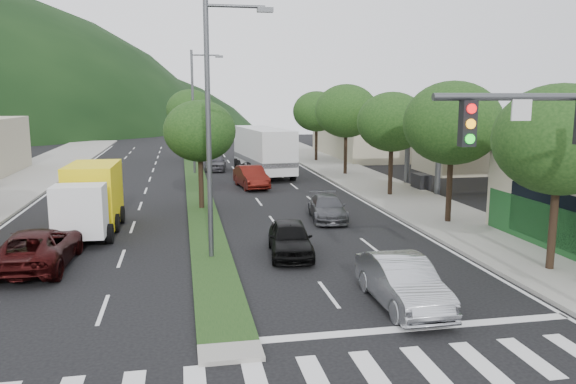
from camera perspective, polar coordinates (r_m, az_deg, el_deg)
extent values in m
plane|color=black|center=(14.95, -6.03, -15.35)|extent=(160.00, 160.00, 0.00)
cube|color=gray|center=(41.30, 8.46, 0.87)|extent=(5.00, 90.00, 0.15)
cube|color=#173212|center=(41.99, -9.27, 0.97)|extent=(1.60, 56.00, 0.12)
cylinder|color=#47494C|center=(14.80, 25.22, 8.73)|extent=(6.00, 0.18, 0.18)
cube|color=black|center=(13.51, 17.79, 6.64)|extent=(0.35, 0.25, 1.05)
cube|color=silver|center=(40.80, 18.77, 7.31)|extent=(12.00, 8.00, 0.50)
cube|color=yellow|center=(40.81, 18.75, 6.82)|extent=(12.20, 8.20, 0.50)
cylinder|color=#47494C|center=(36.92, 15.03, 3.09)|extent=(0.36, 0.36, 4.60)
cylinder|color=#47494C|center=(41.03, 25.16, 3.14)|extent=(0.36, 0.36, 4.60)
cylinder|color=#47494C|center=(41.45, 12.04, 3.90)|extent=(0.36, 0.36, 4.60)
cylinder|color=#47494C|center=(45.15, 21.46, 3.90)|extent=(0.36, 0.36, 4.60)
cube|color=black|center=(39.39, 13.35, 0.99)|extent=(0.80, 1.60, 1.10)
cube|color=black|center=(43.27, 23.07, 1.23)|extent=(0.80, 1.60, 1.10)
cube|color=#B2A98D|center=(61.18, 8.88, 6.06)|extent=(10.00, 16.00, 5.20)
cylinder|color=black|center=(22.26, 25.35, -2.52)|extent=(0.28, 0.28, 3.64)
ellipsoid|color=black|center=(21.88, 25.89, 4.83)|extent=(4.60, 4.60, 3.91)
cylinder|color=black|center=(28.96, 16.08, 0.83)|extent=(0.28, 0.28, 3.81)
ellipsoid|color=black|center=(28.68, 16.36, 6.75)|extent=(4.80, 4.80, 4.08)
cylinder|color=black|center=(36.22, 10.38, 2.58)|extent=(0.28, 0.28, 3.58)
ellipsoid|color=black|center=(35.99, 10.52, 7.03)|extent=(4.40, 4.40, 3.74)
cylinder|color=black|center=(45.62, 5.86, 4.32)|extent=(0.28, 0.28, 3.92)
ellipsoid|color=black|center=(45.44, 5.93, 8.19)|extent=(5.00, 5.00, 4.25)
cylinder|color=black|center=(55.25, 2.89, 5.17)|extent=(0.28, 0.28, 3.70)
ellipsoid|color=black|center=(55.10, 2.91, 8.18)|extent=(4.60, 4.60, 3.91)
cylinder|color=black|center=(31.85, -8.84, 1.41)|extent=(0.28, 0.28, 3.36)
ellipsoid|color=black|center=(31.58, -8.96, 6.15)|extent=(4.00, 4.00, 3.40)
cylinder|color=black|center=(57.68, -9.79, 5.25)|extent=(0.28, 0.28, 3.81)
ellipsoid|color=black|center=(57.54, -9.88, 8.23)|extent=(4.80, 4.80, 4.08)
cylinder|color=#47494C|center=(21.58, -8.08, 6.09)|extent=(0.20, 0.20, 10.00)
cylinder|color=#47494C|center=(21.87, -5.35, 18.28)|extent=(2.20, 0.12, 0.12)
cube|color=#47494C|center=(21.99, -2.34, 18.00)|extent=(0.60, 0.25, 0.18)
cylinder|color=#47494C|center=(46.54, -9.62, 7.91)|extent=(0.20, 0.20, 10.00)
cylinder|color=#47494C|center=(46.68, -8.39, 13.60)|extent=(2.20, 0.12, 0.12)
cube|color=#47494C|center=(46.73, -7.01, 13.50)|extent=(0.60, 0.25, 0.18)
imported|color=#A6A8AD|center=(17.59, 11.53, -8.95)|extent=(1.61, 4.56, 1.50)
imported|color=black|center=(22.97, -24.12, -5.21)|extent=(2.65, 5.46, 1.50)
imported|color=black|center=(22.54, 0.22, -4.74)|extent=(2.08, 4.27, 1.40)
imported|color=#444448|center=(29.17, 4.04, -1.61)|extent=(2.22, 4.44, 1.24)
imported|color=#54130E|center=(39.37, -3.76, 1.54)|extent=(2.20, 4.80, 1.53)
imported|color=black|center=(44.42, -3.50, 2.24)|extent=(2.52, 4.49, 1.19)
imported|color=#47474B|center=(49.10, -7.37, 3.04)|extent=(2.12, 4.37, 1.44)
cube|color=white|center=(25.21, -20.43, -1.85)|extent=(2.15, 1.60, 2.22)
cube|color=yellow|center=(28.65, -19.11, -0.25)|extent=(2.32, 4.11, 2.99)
cube|color=black|center=(28.12, -19.23, -2.94)|extent=(2.07, 5.65, 0.29)
cylinder|color=black|center=(25.64, -17.67, -4.05)|extent=(0.31, 0.88, 0.87)
cylinder|color=black|center=(26.06, -22.52, -4.12)|extent=(0.31, 0.88, 0.87)
cylinder|color=black|center=(27.67, -17.06, -3.03)|extent=(0.31, 0.88, 0.87)
cylinder|color=black|center=(28.06, -21.57, -3.11)|extent=(0.31, 0.88, 0.87)
cylinder|color=black|center=(29.52, -16.58, -2.22)|extent=(0.31, 0.88, 0.87)
cylinder|color=black|center=(29.89, -20.81, -2.31)|extent=(0.31, 0.88, 0.87)
cube|color=silver|center=(45.70, -2.52, 4.43)|extent=(3.84, 10.17, 3.31)
cube|color=#5C5B60|center=(45.78, -2.51, 3.39)|extent=(3.90, 10.18, 0.39)
cylinder|color=black|center=(49.40, -5.22, 2.86)|extent=(0.49, 1.03, 0.99)
cylinder|color=black|center=(50.03, -2.13, 2.98)|extent=(0.49, 1.03, 0.99)
cylinder|color=black|center=(48.24, -4.93, 2.70)|extent=(0.49, 1.03, 0.99)
cylinder|color=black|center=(48.89, -1.76, 2.82)|extent=(0.49, 1.03, 0.99)
cylinder|color=black|center=(42.11, -3.08, 1.71)|extent=(0.49, 1.03, 0.99)
cylinder|color=black|center=(42.85, 0.50, 1.86)|extent=(0.49, 1.03, 0.99)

